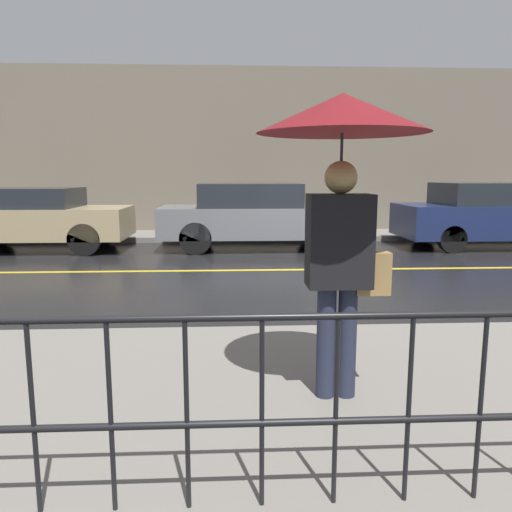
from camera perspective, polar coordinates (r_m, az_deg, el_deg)
ground_plane at (r=9.19m, az=5.73°, el=-1.57°), size 80.00×80.00×0.00m
sidewalk_near at (r=4.13m, az=17.40°, el=-14.80°), size 28.00×3.15×0.13m
sidewalk_far at (r=13.81m, az=2.81°, el=2.37°), size 28.00×1.77×0.13m
lane_marking at (r=9.19m, az=5.73°, el=-1.55°), size 25.20×0.12×0.01m
building_storefront at (r=14.75m, az=2.47°, el=11.75°), size 28.00×0.30×4.72m
pedestrian at (r=3.47m, az=9.82°, el=11.46°), size 1.16×1.16×2.12m
car_tan at (r=12.47m, az=-23.85°, el=4.01°), size 4.09×1.85×1.43m
car_grey at (r=11.67m, az=-0.07°, el=4.67°), size 4.50×1.77×1.53m
car_navy at (r=13.25m, az=25.60°, el=4.28°), size 4.59×1.88×1.53m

